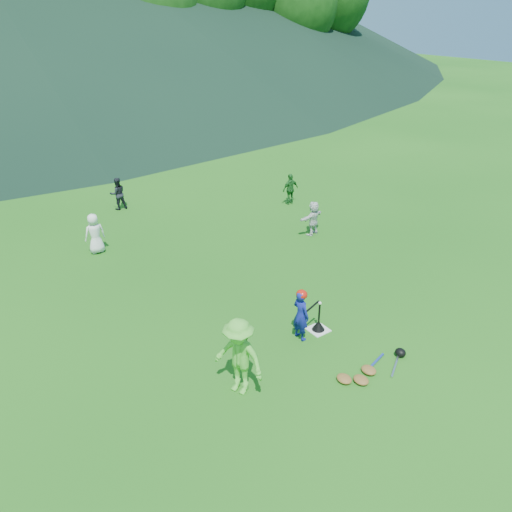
{
  "coord_description": "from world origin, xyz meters",
  "views": [
    {
      "loc": [
        -6.72,
        -6.96,
        6.79
      ],
      "look_at": [
        0.0,
        2.5,
        0.9
      ],
      "focal_mm": 35.0,
      "sensor_mm": 36.0,
      "label": 1
    }
  ],
  "objects": [
    {
      "name": "fielder_a",
      "position": [
        -2.77,
        6.97,
        0.62
      ],
      "size": [
        0.62,
        0.42,
        1.24
      ],
      "primitive_type": "imported",
      "rotation": [
        0.0,
        0.0,
        3.11
      ],
      "color": "white",
      "rests_on": "ground"
    },
    {
      "name": "batter_gear",
      "position": [
        -0.52,
        0.02,
        1.11
      ],
      "size": [
        0.72,
        0.26,
        0.59
      ],
      "color": "#B9190C",
      "rests_on": "ground"
    },
    {
      "name": "outfield_fence",
      "position": [
        0.0,
        28.0,
        0.7
      ],
      "size": [
        70.07,
        0.08,
        1.33
      ],
      "color": "gray",
      "rests_on": "ground"
    },
    {
      "name": "ground",
      "position": [
        0.0,
        0.0,
        0.0
      ],
      "size": [
        120.0,
        120.0,
        0.0
      ],
      "primitive_type": "plane",
      "color": "#1A5713",
      "rests_on": "ground"
    },
    {
      "name": "equipment_pile",
      "position": [
        -0.15,
        -1.74,
        0.07
      ],
      "size": [
        1.8,
        0.69,
        0.19
      ],
      "color": "olive",
      "rests_on": "ground"
    },
    {
      "name": "home_plate",
      "position": [
        0.0,
        0.0,
        0.01
      ],
      "size": [
        0.45,
        0.45,
        0.02
      ],
      "primitive_type": "cube",
      "color": "silver",
      "rests_on": "ground"
    },
    {
      "name": "batter_child",
      "position": [
        -0.54,
        0.02,
        0.61
      ],
      "size": [
        0.32,
        0.46,
        1.23
      ],
      "primitive_type": "imported",
      "rotation": [
        0.0,
        0.0,
        1.62
      ],
      "color": "navy",
      "rests_on": "ground"
    },
    {
      "name": "adult_coach",
      "position": [
        -2.62,
        -0.62,
        0.82
      ],
      "size": [
        0.96,
        1.21,
        1.64
      ],
      "primitive_type": "imported",
      "rotation": [
        0.0,
        0.0,
        -1.18
      ],
      "color": "#56C138",
      "rests_on": "ground"
    },
    {
      "name": "fielder_b",
      "position": [
        -0.85,
        10.01,
        0.6
      ],
      "size": [
        0.62,
        0.51,
        1.19
      ],
      "primitive_type": "imported",
      "rotation": [
        0.0,
        0.0,
        3.04
      ],
      "color": "black",
      "rests_on": "ground"
    },
    {
      "name": "fielder_d",
      "position": [
        3.47,
        4.17,
        0.57
      ],
      "size": [
        1.1,
        0.55,
        1.14
      ],
      "primitive_type": "imported",
      "rotation": [
        0.0,
        0.0,
        3.35
      ],
      "color": "silver",
      "rests_on": "ground"
    },
    {
      "name": "batting_tee",
      "position": [
        0.0,
        0.0,
        0.13
      ],
      "size": [
        0.3,
        0.3,
        0.68
      ],
      "color": "black",
      "rests_on": "home_plate"
    },
    {
      "name": "fielder_c",
      "position": [
        4.62,
        6.78,
        0.58
      ],
      "size": [
        0.69,
        0.29,
        1.17
      ],
      "primitive_type": "imported",
      "rotation": [
        0.0,
        0.0,
        3.14
      ],
      "color": "#1C5F22",
      "rests_on": "ground"
    },
    {
      "name": "baseball",
      "position": [
        0.0,
        0.0,
        0.74
      ],
      "size": [
        0.08,
        0.08,
        0.08
      ],
      "primitive_type": "sphere",
      "color": "white",
      "rests_on": "batting_tee"
    }
  ]
}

